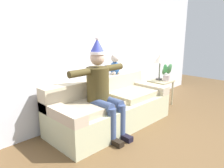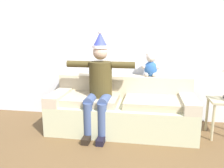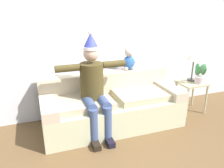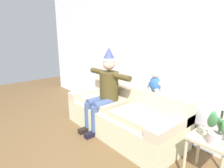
# 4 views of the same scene
# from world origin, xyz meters

# --- Properties ---
(ground_plane) EXTENTS (10.00, 10.00, 0.00)m
(ground_plane) POSITION_xyz_m (0.00, 0.00, 0.00)
(ground_plane) COLOR brown
(back_wall) EXTENTS (7.00, 0.10, 2.70)m
(back_wall) POSITION_xyz_m (0.00, 1.55, 1.35)
(back_wall) COLOR silver
(back_wall) RESTS_ON ground_plane
(couch) EXTENTS (2.15, 0.91, 0.79)m
(couch) POSITION_xyz_m (0.00, 1.01, 0.31)
(couch) COLOR #BABC96
(couch) RESTS_ON ground_plane
(person_seated) EXTENTS (1.02, 0.77, 1.51)m
(person_seated) POSITION_xyz_m (-0.32, 0.85, 0.76)
(person_seated) COLOR #42371A
(person_seated) RESTS_ON ground_plane
(teddy_bear) EXTENTS (0.29, 0.17, 0.38)m
(teddy_bear) POSITION_xyz_m (0.42, 1.30, 0.96)
(teddy_bear) COLOR #29559C
(teddy_bear) RESTS_ON couch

